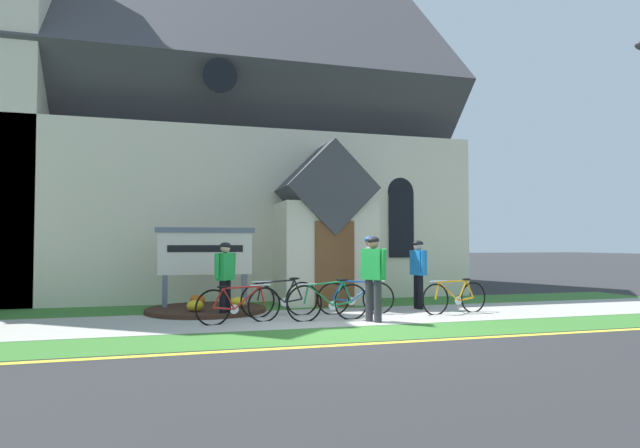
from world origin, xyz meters
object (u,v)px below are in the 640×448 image
object	(u,v)px
bicycle_red	(356,297)
bicycle_silver	(455,297)
church_sign	(206,254)
bicycle_black	(329,301)
bicycle_orange	(239,305)
cyclist_in_blue_jersey	(373,272)
cyclist_in_white_jersey	(370,267)
bicycle_white	(281,298)
cyclist_in_orange_jersey	(418,269)
cyclist_in_green_jersey	(225,274)
roadside_conifer	(404,150)

from	to	relation	value
bicycle_red	bicycle_silver	xyz separation A→B (m)	(2.15, -0.49, -0.01)
church_sign	bicycle_black	bearing A→B (deg)	-46.44
bicycle_orange	cyclist_in_blue_jersey	world-z (taller)	cyclist_in_blue_jersey
bicycle_red	bicycle_orange	bearing A→B (deg)	-165.86
cyclist_in_white_jersey	bicycle_red	bearing A→B (deg)	-134.64
bicycle_red	bicycle_white	size ratio (longest dim) A/B	0.99
bicycle_red	cyclist_in_orange_jersey	bearing A→B (deg)	15.19
bicycle_silver	bicycle_white	distance (m)	3.85
church_sign	bicycle_orange	size ratio (longest dim) A/B	1.33
bicycle_red	cyclist_in_green_jersey	bearing A→B (deg)	173.50
bicycle_silver	cyclist_in_green_jersey	distance (m)	5.04
bicycle_black	cyclist_in_orange_jersey	world-z (taller)	cyclist_in_orange_jersey
bicycle_white	cyclist_in_blue_jersey	world-z (taller)	cyclist_in_blue_jersey
cyclist_in_green_jersey	cyclist_in_white_jersey	world-z (taller)	cyclist_in_white_jersey
bicycle_black	cyclist_in_green_jersey	bearing A→B (deg)	151.11
bicycle_black	roadside_conifer	bearing A→B (deg)	55.81
church_sign	roadside_conifer	xyz separation A→B (m)	(7.59, 5.47, 3.72)
bicycle_silver	cyclist_in_blue_jersey	bearing A→B (deg)	-161.99
church_sign	bicycle_orange	world-z (taller)	church_sign
cyclist_in_orange_jersey	cyclist_in_white_jersey	size ratio (longest dim) A/B	0.94
bicycle_orange	bicycle_black	size ratio (longest dim) A/B	0.98
cyclist_in_green_jersey	bicycle_orange	bearing A→B (deg)	-80.56
bicycle_red	cyclist_in_orange_jersey	size ratio (longest dim) A/B	1.05
cyclist_in_white_jersey	roadside_conifer	distance (m)	8.58
bicycle_white	bicycle_silver	bearing A→B (deg)	-8.94
bicycle_silver	cyclist_in_blue_jersey	distance (m)	2.41
church_sign	cyclist_in_white_jersey	distance (m)	3.84
roadside_conifer	cyclist_in_orange_jersey	bearing A→B (deg)	-112.48
roadside_conifer	church_sign	bearing A→B (deg)	-144.25
bicycle_orange	cyclist_in_white_jersey	distance (m)	3.50
bicycle_orange	bicycle_black	world-z (taller)	bicycle_black
church_sign	bicycle_black	size ratio (longest dim) A/B	1.30
bicycle_black	bicycle_orange	bearing A→B (deg)	177.01
roadside_conifer	bicycle_white	bearing A→B (deg)	-131.29
cyclist_in_white_jersey	roadside_conifer	world-z (taller)	roadside_conifer
cyclist_in_orange_jersey	bicycle_silver	bearing A→B (deg)	-66.99
cyclist_in_white_jersey	cyclist_in_orange_jersey	bearing A→B (deg)	-5.35
church_sign	cyclist_in_white_jersey	xyz separation A→B (m)	(3.69, -1.04, -0.29)
bicycle_orange	cyclist_in_white_jersey	world-z (taller)	cyclist_in_white_jersey
cyclist_in_white_jersey	church_sign	bearing A→B (deg)	164.23
church_sign	bicycle_black	world-z (taller)	church_sign
cyclist_in_orange_jersey	bicycle_black	bearing A→B (deg)	-154.62
bicycle_orange	bicycle_white	distance (m)	1.25
cyclist_in_orange_jersey	cyclist_in_blue_jersey	xyz separation A→B (m)	(-1.81, -1.68, 0.05)
cyclist_in_blue_jersey	bicycle_orange	bearing A→B (deg)	167.99
bicycle_red	bicycle_black	size ratio (longest dim) A/B	0.98
bicycle_black	cyclist_in_orange_jersey	distance (m)	2.92
bicycle_red	cyclist_in_green_jersey	xyz separation A→B (m)	(-2.79, 0.32, 0.54)
church_sign	bicycle_silver	size ratio (longest dim) A/B	1.31
cyclist_in_blue_jersey	church_sign	bearing A→B (deg)	137.09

